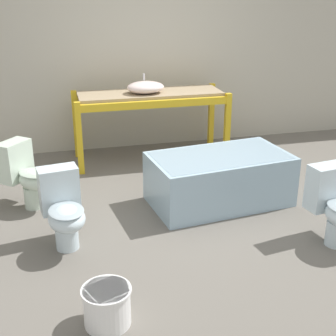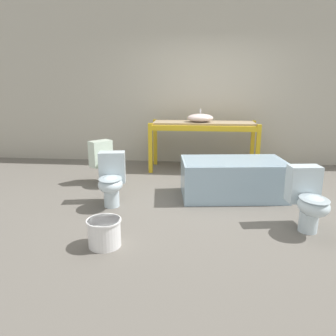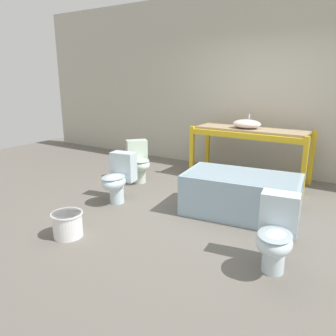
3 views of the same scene
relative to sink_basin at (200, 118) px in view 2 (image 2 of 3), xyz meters
The scene contains 9 objects.
ground_plane 1.69m from the sink_basin, 86.03° to the right, with size 12.00×12.00×0.00m, color #666059.
warehouse_wall_rear 0.92m from the sink_basin, 81.67° to the left, with size 10.80×0.08×3.20m.
shelving_rack 0.23m from the sink_basin, 33.30° to the left, with size 1.95×0.70×0.89m.
sink_basin is the anchor object (origin of this frame).
bathtub_main 1.66m from the sink_basin, 71.54° to the right, with size 1.51×0.96×0.53m.
toilet_near 2.81m from the sink_basin, 64.24° to the right, with size 0.41×0.61×0.69m.
toilet_far 1.90m from the sink_basin, 144.23° to the right, with size 0.64×0.62×0.69m.
toilet_extra 2.33m from the sink_basin, 120.26° to the right, with size 0.41×0.61×0.69m.
bucket_white 3.30m from the sink_basin, 106.52° to the right, with size 0.34×0.34×0.28m.
Camera 2 is at (-0.09, -4.57, 1.57)m, focal length 35.00 mm.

